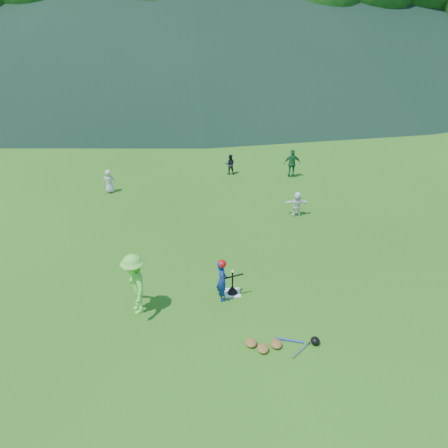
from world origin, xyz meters
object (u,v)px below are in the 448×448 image
equipment_pile (276,344)px  home_plate (232,293)px  batter_child (222,280)px  batting_tee (232,289)px  adult_coach (135,284)px  fielder_a (109,181)px  fielder_d (297,204)px  fielder_c (292,163)px  fielder_b (230,164)px

equipment_pile → home_plate: bearing=110.6°
batter_child → batting_tee: 0.62m
adult_coach → batting_tee: 2.77m
batter_child → adult_coach: 2.33m
fielder_a → fielder_d: (7.37, -2.90, -0.02)m
adult_coach → batting_tee: bearing=86.4°
adult_coach → fielder_a: adult_coach is taller
equipment_pile → batter_child: bearing=119.8°
adult_coach → batting_tee: adult_coach is taller
batter_child → fielder_a: 8.75m
fielder_d → batter_child: bearing=60.1°
fielder_c → batter_child: bearing=69.2°
fielder_d → batting_tee: fielder_d is taller
fielder_b → fielder_c: fielder_c is taller
fielder_b → batting_tee: (-0.92, -9.16, -0.35)m
fielder_d → equipment_pile: bearing=76.8°
fielder_b → fielder_c: 2.86m
home_plate → fielder_a: fielder_a is taller
fielder_b → equipment_pile: fielder_b is taller
batter_child → home_plate: bearing=-63.0°
batter_child → batting_tee: (0.31, 0.21, -0.49)m
batter_child → fielder_a: (-4.08, 7.74, -0.11)m
home_plate → fielder_a: size_ratio=0.45×
fielder_b → fielder_d: 4.97m
batter_child → equipment_pile: size_ratio=0.68×
batter_child → batting_tee: size_ratio=1.81×
batter_child → fielder_d: 5.86m
home_plate → equipment_pile: size_ratio=0.25×
home_plate → fielder_d: bearing=57.3°
fielder_a → fielder_b: 5.56m
fielder_d → batting_tee: size_ratio=1.41×
fielder_c → fielder_d: (-0.73, -3.90, -0.17)m
fielder_b → fielder_c: size_ratio=0.73×
adult_coach → fielder_a: bearing=177.4°
home_plate → fielder_b: size_ratio=0.47×
adult_coach → fielder_c: bearing=130.1°
fielder_a → batter_child: bearing=103.9°
adult_coach → fielder_d: (5.59, 5.16, -0.39)m
adult_coach → fielder_b: adult_coach is taller
batter_child → adult_coach: size_ratio=0.71×
equipment_pile → fielder_d: bearing=72.5°
fielder_d → equipment_pile: fielder_d is taller
batter_child → fielder_d: batter_child is taller
adult_coach → fielder_b: size_ratio=1.82×
fielder_c → batting_tee: fielder_c is taller
fielder_d → equipment_pile: size_ratio=0.53×
fielder_c → fielder_d: bearing=83.4°
fielder_a → batting_tee: (4.40, -7.53, -0.37)m
fielder_c → home_plate: bearing=70.5°
adult_coach → home_plate: bearing=86.4°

